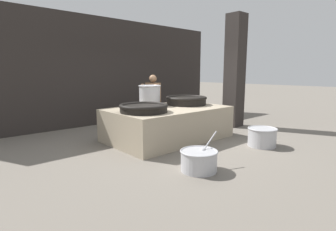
{
  "coord_description": "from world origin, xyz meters",
  "views": [
    {
      "loc": [
        -4.37,
        -4.89,
        1.69
      ],
      "look_at": [
        0.0,
        0.0,
        0.6
      ],
      "focal_mm": 28.0,
      "sensor_mm": 36.0,
      "label": 1
    }
  ],
  "objects_px": {
    "prep_bowl_vegetables": "(199,160)",
    "prep_bowl_meat": "(262,136)",
    "cook": "(153,100)",
    "giant_wok_far": "(186,100)",
    "stock_pot": "(150,95)",
    "giant_wok_near": "(144,108)"
  },
  "relations": [
    {
      "from": "cook",
      "to": "prep_bowl_meat",
      "type": "height_order",
      "value": "cook"
    },
    {
      "from": "cook",
      "to": "prep_bowl_meat",
      "type": "relative_size",
      "value": 2.44
    },
    {
      "from": "giant_wok_far",
      "to": "prep_bowl_vegetables",
      "type": "xyz_separation_m",
      "value": [
        -1.88,
        -2.15,
        -0.73
      ]
    },
    {
      "from": "stock_pot",
      "to": "cook",
      "type": "height_order",
      "value": "cook"
    },
    {
      "from": "giant_wok_far",
      "to": "cook",
      "type": "xyz_separation_m",
      "value": [
        -0.25,
        1.16,
        -0.06
      ]
    },
    {
      "from": "stock_pot",
      "to": "giant_wok_far",
      "type": "bearing_deg",
      "value": -29.6
    },
    {
      "from": "cook",
      "to": "prep_bowl_vegetables",
      "type": "height_order",
      "value": "cook"
    },
    {
      "from": "prep_bowl_vegetables",
      "to": "prep_bowl_meat",
      "type": "distance_m",
      "value": 2.24
    },
    {
      "from": "stock_pot",
      "to": "prep_bowl_meat",
      "type": "xyz_separation_m",
      "value": [
        1.24,
        -2.6,
        -0.85
      ]
    },
    {
      "from": "giant_wok_far",
      "to": "prep_bowl_meat",
      "type": "distance_m",
      "value": 2.24
    },
    {
      "from": "giant_wok_far",
      "to": "prep_bowl_meat",
      "type": "relative_size",
      "value": 1.7
    },
    {
      "from": "prep_bowl_vegetables",
      "to": "prep_bowl_meat",
      "type": "bearing_deg",
      "value": 1.36
    },
    {
      "from": "stock_pot",
      "to": "prep_bowl_meat",
      "type": "relative_size",
      "value": 0.91
    },
    {
      "from": "prep_bowl_meat",
      "to": "cook",
      "type": "bearing_deg",
      "value": 100.59
    },
    {
      "from": "giant_wok_near",
      "to": "giant_wok_far",
      "type": "height_order",
      "value": "giant_wok_far"
    },
    {
      "from": "stock_pot",
      "to": "prep_bowl_vegetables",
      "type": "xyz_separation_m",
      "value": [
        -1.0,
        -2.65,
        -0.89
      ]
    },
    {
      "from": "prep_bowl_meat",
      "to": "giant_wok_far",
      "type": "bearing_deg",
      "value": 99.73
    },
    {
      "from": "giant_wok_far",
      "to": "cook",
      "type": "relative_size",
      "value": 0.7
    },
    {
      "from": "giant_wok_near",
      "to": "prep_bowl_meat",
      "type": "distance_m",
      "value": 2.79
    },
    {
      "from": "stock_pot",
      "to": "prep_bowl_meat",
      "type": "distance_m",
      "value": 3.0
    },
    {
      "from": "prep_bowl_vegetables",
      "to": "prep_bowl_meat",
      "type": "relative_size",
      "value": 1.29
    },
    {
      "from": "giant_wok_near",
      "to": "stock_pot",
      "type": "bearing_deg",
      "value": 45.39
    }
  ]
}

